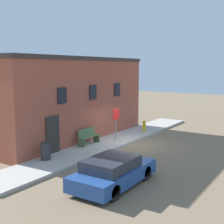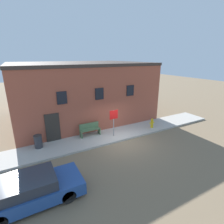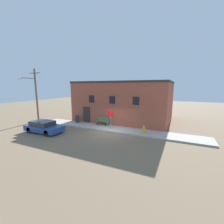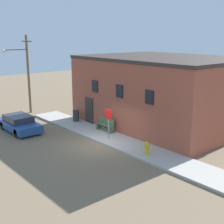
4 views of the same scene
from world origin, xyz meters
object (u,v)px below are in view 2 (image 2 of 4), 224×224
stop_sign (114,118)px  parked_car (32,189)px  fire_hydrant (152,123)px  bench (90,129)px  trash_bin (38,141)px

stop_sign → parked_car: 7.20m
fire_hydrant → bench: 5.38m
trash_bin → stop_sign: bearing=-9.4°
fire_hydrant → bench: bench is taller
trash_bin → parked_car: bearing=-99.6°
fire_hydrant → parked_car: parked_car is taller
stop_sign → bench: size_ratio=1.32×
fire_hydrant → stop_sign: stop_sign is taller
stop_sign → fire_hydrant: bearing=-1.3°
stop_sign → parked_car: stop_sign is taller
bench → parked_car: (-4.53, -4.74, -0.04)m
parked_car → fire_hydrant: bearing=20.4°
bench → parked_car: size_ratio=0.38×
fire_hydrant → stop_sign: (-3.73, 0.08, 1.05)m
fire_hydrant → parked_car: 10.46m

